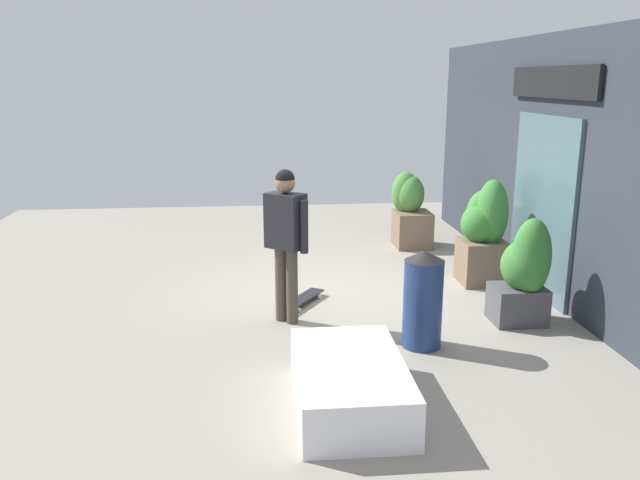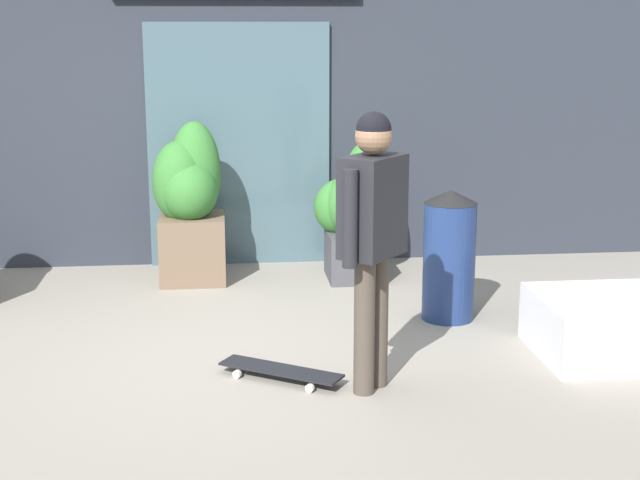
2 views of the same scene
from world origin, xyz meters
name	(u,v)px [view 1 (image 1 of 2)]	position (x,y,z in m)	size (l,w,h in m)	color
ground_plane	(335,294)	(0.00, 0.00, 0.00)	(12.00, 12.00, 0.00)	gray
building_facade	(552,167)	(0.01, 2.75, 1.61)	(8.59, 0.31, 3.23)	#2D333D
skateboarder	(286,230)	(0.87, -0.66, 1.07)	(0.47, 0.48, 1.74)	#4C4238
skateboard	(302,299)	(0.32, -0.44, 0.06)	(0.80, 0.61, 0.08)	black
planter_box_left	(485,230)	(-0.32, 2.05, 0.72)	(0.62, 0.60, 1.41)	brown
planter_box_right	(410,209)	(-2.36, 1.52, 0.62)	(0.71, 0.61, 1.21)	brown
planter_box_mid	(525,272)	(1.15, 2.00, 0.60)	(0.66, 0.60, 1.22)	#47474C
trash_bin	(423,299)	(1.70, 0.70, 0.51)	(0.41, 0.41, 1.02)	navy
snow_ledge	(350,384)	(2.88, -0.22, 0.21)	(1.53, 0.90, 0.41)	white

